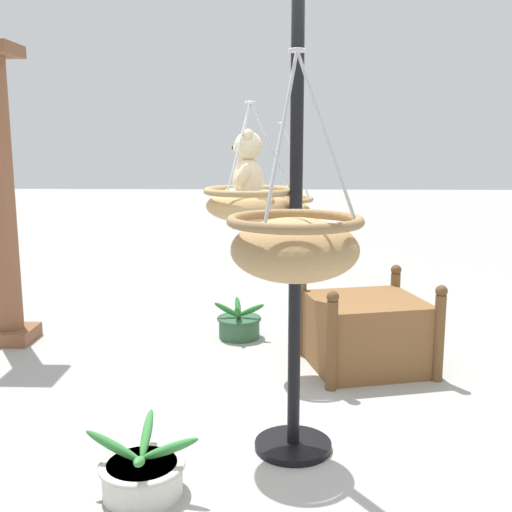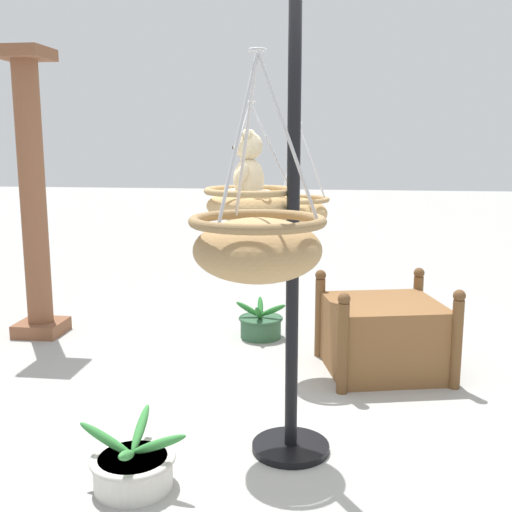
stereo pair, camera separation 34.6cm
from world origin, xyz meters
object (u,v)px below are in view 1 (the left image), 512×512
at_px(hanging_basket_with_teddy, 250,203).
at_px(wooden_planter_box, 366,330).
at_px(hanging_basket_right_low, 281,211).
at_px(potted_plant_tall_leafy, 239,324).
at_px(display_pole_central, 295,314).
at_px(potted_plant_flowering_red, 142,472).
at_px(hanging_basket_left_high, 295,245).
at_px(teddy_bear, 246,171).
at_px(greenhouse_pillar_left, 2,204).

relative_size(hanging_basket_with_teddy, wooden_planter_box, 0.62).
distance_m(hanging_basket_right_low, potted_plant_tall_leafy, 1.38).
bearing_deg(display_pole_central, potted_plant_flowering_red, 122.13).
bearing_deg(display_pole_central, hanging_basket_left_high, 177.84).
height_order(teddy_bear, potted_plant_tall_leafy, teddy_bear).
bearing_deg(display_pole_central, wooden_planter_box, -24.26).
height_order(potted_plant_flowering_red, potted_plant_tall_leafy, potted_plant_tall_leafy).
bearing_deg(wooden_planter_box, potted_plant_flowering_red, 143.04).
bearing_deg(hanging_basket_left_high, potted_plant_flowering_red, 47.37).
bearing_deg(wooden_planter_box, hanging_basket_left_high, 165.42).
bearing_deg(hanging_basket_right_low, potted_plant_tall_leafy, 26.17).
xyz_separation_m(greenhouse_pillar_left, wooden_planter_box, (-0.54, -3.04, -0.92)).
height_order(hanging_basket_left_high, greenhouse_pillar_left, greenhouse_pillar_left).
bearing_deg(potted_plant_tall_leafy, hanging_basket_left_high, -173.17).
height_order(hanging_basket_with_teddy, potted_plant_tall_leafy, hanging_basket_with_teddy).
bearing_deg(hanging_basket_with_teddy, wooden_planter_box, -35.68).
bearing_deg(potted_plant_flowering_red, hanging_basket_left_high, -132.63).
bearing_deg(display_pole_central, hanging_basket_right_low, 2.72).
height_order(display_pole_central, greenhouse_pillar_left, display_pole_central).
distance_m(hanging_basket_left_high, potted_plant_tall_leafy, 3.44).
distance_m(hanging_basket_right_low, potted_plant_flowering_red, 2.22).
xyz_separation_m(teddy_bear, potted_plant_flowering_red, (-0.63, 0.49, -1.46)).
height_order(display_pole_central, wooden_planter_box, display_pole_central).
xyz_separation_m(wooden_planter_box, potted_plant_flowering_red, (-1.82, 1.37, -0.18)).
bearing_deg(potted_plant_tall_leafy, potted_plant_flowering_red, 172.29).
bearing_deg(greenhouse_pillar_left, display_pole_central, -127.61).
distance_m(display_pole_central, greenhouse_pillar_left, 3.10).
xyz_separation_m(hanging_basket_with_teddy, hanging_basket_right_low, (1.15, -0.19, -0.17)).
height_order(display_pole_central, teddy_bear, display_pole_central).
height_order(hanging_basket_left_high, wooden_planter_box, hanging_basket_left_high).
height_order(display_pole_central, hanging_basket_with_teddy, display_pole_central).
xyz_separation_m(hanging_basket_with_teddy, hanging_basket_left_high, (-1.30, -0.21, -0.02)).
height_order(display_pole_central, potted_plant_tall_leafy, display_pole_central).
xyz_separation_m(hanging_basket_right_low, potted_plant_flowering_red, (-1.78, 0.70, -1.12)).
height_order(hanging_basket_left_high, potted_plant_tall_leafy, hanging_basket_left_high).
xyz_separation_m(hanging_basket_left_high, potted_plant_tall_leafy, (3.18, 0.38, -1.25)).
height_order(hanging_basket_with_teddy, teddy_bear, hanging_basket_with_teddy).
height_order(hanging_basket_with_teddy, hanging_basket_left_high, hanging_basket_left_high).
relative_size(display_pole_central, hanging_basket_with_teddy, 3.84).
bearing_deg(potted_plant_flowering_red, wooden_planter_box, -36.96).
bearing_deg(potted_plant_tall_leafy, wooden_planter_box, -124.29).
relative_size(greenhouse_pillar_left, potted_plant_flowering_red, 4.22).
relative_size(display_pole_central, potted_plant_tall_leafy, 5.36).
xyz_separation_m(display_pole_central, wooden_planter_box, (1.34, -0.60, -0.50)).
xyz_separation_m(hanging_basket_with_teddy, potted_plant_tall_leafy, (1.89, 0.17, -1.28)).
distance_m(hanging_basket_left_high, wooden_planter_box, 2.78).
height_order(hanging_basket_right_low, potted_plant_tall_leafy, hanging_basket_right_low).
relative_size(teddy_bear, greenhouse_pillar_left, 0.16).
xyz_separation_m(wooden_planter_box, potted_plant_tall_leafy, (0.70, 1.03, -0.17)).
distance_m(hanging_basket_with_teddy, hanging_basket_right_low, 1.18).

